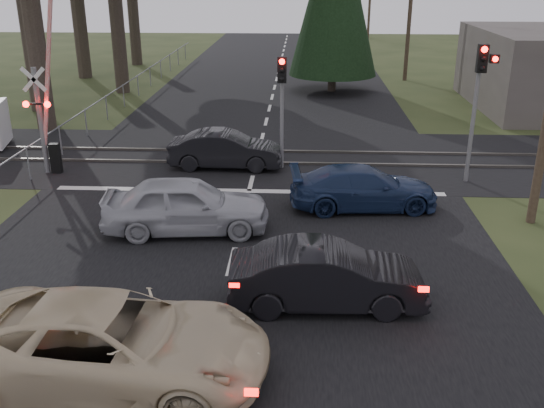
# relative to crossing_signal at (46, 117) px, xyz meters

# --- Properties ---
(ground) EXTENTS (120.00, 120.00, 0.00)m
(ground) POSITION_rel_crossing_signal_xyz_m (7.27, -9.79, -2.06)
(ground) COLOR #293518
(ground) RESTS_ON ground
(road) EXTENTS (14.00, 100.00, 0.01)m
(road) POSITION_rel_crossing_signal_xyz_m (7.27, 0.21, -2.05)
(road) COLOR black
(road) RESTS_ON ground
(rail_corridor) EXTENTS (120.00, 8.00, 0.01)m
(rail_corridor) POSITION_rel_crossing_signal_xyz_m (7.27, 2.21, -2.05)
(rail_corridor) COLOR black
(rail_corridor) RESTS_ON ground
(stop_line) EXTENTS (13.00, 0.35, 0.00)m
(stop_line) POSITION_rel_crossing_signal_xyz_m (7.27, -1.59, -2.05)
(stop_line) COLOR silver
(stop_line) RESTS_ON ground
(rail_near) EXTENTS (120.00, 0.12, 0.10)m
(rail_near) POSITION_rel_crossing_signal_xyz_m (7.27, 1.41, -2.01)
(rail_near) COLOR #59544C
(rail_near) RESTS_ON ground
(rail_far) EXTENTS (120.00, 0.12, 0.10)m
(rail_far) POSITION_rel_crossing_signal_xyz_m (7.27, 3.01, -2.01)
(rail_far) COLOR #59544C
(rail_far) RESTS_ON ground
(crossing_signal) EXTENTS (1.62, 0.38, 6.96)m
(crossing_signal) POSITION_rel_crossing_signal_xyz_m (0.00, 0.00, 0.00)
(crossing_signal) COLOR slate
(crossing_signal) RESTS_ON ground
(traffic_signal_right) EXTENTS (0.68, 0.48, 4.70)m
(traffic_signal_right) POSITION_rel_crossing_signal_xyz_m (14.82, -0.31, 1.26)
(traffic_signal_right) COLOR slate
(traffic_signal_right) RESTS_ON ground
(traffic_signal_center) EXTENTS (0.32, 0.48, 4.10)m
(traffic_signal_center) POSITION_rel_crossing_signal_xyz_m (8.27, 0.89, 0.75)
(traffic_signal_center) COLOR slate
(traffic_signal_center) RESTS_ON ground
(utility_pole_mid) EXTENTS (1.80, 0.26, 9.00)m
(utility_pole_mid) POSITION_rel_crossing_signal_xyz_m (15.77, 20.21, 2.67)
(utility_pole_mid) COLOR #4C3D2D
(utility_pole_mid) RESTS_ON ground
(fence_left) EXTENTS (0.10, 36.00, 1.20)m
(fence_left) POSITION_rel_crossing_signal_xyz_m (-0.53, 12.71, -2.06)
(fence_left) COLOR slate
(fence_left) RESTS_ON ground
(cream_coupe) EXTENTS (5.79, 2.89, 1.57)m
(cream_coupe) POSITION_rel_crossing_signal_xyz_m (5.68, -11.62, -1.27)
(cream_coupe) COLOR beige
(cream_coupe) RESTS_ON ground
(dark_hatchback) EXTENTS (4.32, 1.65, 1.41)m
(dark_hatchback) POSITION_rel_crossing_signal_xyz_m (9.60, -8.79, -1.35)
(dark_hatchback) COLOR black
(dark_hatchback) RESTS_ON ground
(silver_car) EXTENTS (4.78, 2.30, 1.58)m
(silver_car) POSITION_rel_crossing_signal_xyz_m (5.80, -4.93, -1.27)
(silver_car) COLOR #A9ABB1
(silver_car) RESTS_ON ground
(blue_sedan) EXTENTS (4.69, 2.27, 1.32)m
(blue_sedan) POSITION_rel_crossing_signal_xyz_m (10.93, -2.88, -1.40)
(blue_sedan) COLOR #182749
(blue_sedan) RESTS_ON ground
(dark_car_far) EXTENTS (4.18, 1.51, 1.37)m
(dark_car_far) POSITION_rel_crossing_signal_xyz_m (6.20, 0.95, -1.37)
(dark_car_far) COLOR black
(dark_car_far) RESTS_ON ground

